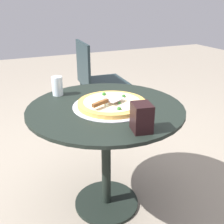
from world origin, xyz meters
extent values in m
plane|color=gray|center=(0.00, 0.00, 0.00)|extent=(10.00, 10.00, 0.00)
cylinder|color=black|center=(0.00, 0.00, 0.68)|extent=(0.87, 0.87, 0.02)
cylinder|color=black|center=(0.00, 0.00, 0.34)|extent=(0.06, 0.06, 0.65)
cylinder|color=black|center=(0.00, 0.00, 0.01)|extent=(0.41, 0.41, 0.02)
cylinder|color=silver|center=(0.02, 0.03, 0.69)|extent=(0.44, 0.44, 0.00)
cylinder|color=gold|center=(0.02, 0.03, 0.70)|extent=(0.38, 0.38, 0.02)
cylinder|color=beige|center=(0.02, 0.03, 0.71)|extent=(0.32, 0.32, 0.00)
sphere|color=#2C6328|center=(-0.02, 0.12, 0.72)|extent=(0.02, 0.02, 0.02)
sphere|color=#276B28|center=(-0.10, 0.03, 0.72)|extent=(0.02, 0.02, 0.02)
sphere|color=#EEF1C6|center=(0.07, -0.02, 0.72)|extent=(0.02, 0.02, 0.02)
sphere|color=#2A7123|center=(-0.01, 0.00, 0.72)|extent=(0.02, 0.02, 0.02)
sphere|color=#F3E3CA|center=(0.02, -0.07, 0.72)|extent=(0.02, 0.02, 0.02)
sphere|color=#37721F|center=(0.00, 0.04, 0.72)|extent=(0.01, 0.01, 0.01)
sphere|color=#307130|center=(0.07, 0.05, 0.72)|extent=(0.02, 0.02, 0.02)
sphere|color=#33742E|center=(0.14, 0.02, 0.72)|extent=(0.02, 0.02, 0.02)
sphere|color=#237029|center=(0.00, -0.03, 0.72)|extent=(0.01, 0.01, 0.01)
cube|color=silver|center=(0.03, 0.03, 0.73)|extent=(0.12, 0.12, 0.00)
cube|color=brown|center=(0.08, -0.06, 0.74)|extent=(0.06, 0.11, 0.02)
cylinder|color=silver|center=(-0.29, -0.20, 0.74)|extent=(0.07, 0.07, 0.12)
cube|color=black|center=(0.34, 0.03, 0.75)|extent=(0.11, 0.10, 0.13)
cube|color=#1F2D31|center=(-1.18, 0.47, 0.44)|extent=(0.47, 0.47, 0.03)
cube|color=#1F2D31|center=(-1.19, 0.26, 0.66)|extent=(0.44, 0.05, 0.40)
cylinder|color=#1F2D31|center=(-1.36, 0.67, 0.21)|extent=(0.02, 0.02, 0.43)
cylinder|color=#1F2D31|center=(-0.98, 0.65, 0.21)|extent=(0.02, 0.02, 0.43)
cylinder|color=#1F2D31|center=(-1.38, 0.29, 0.21)|extent=(0.02, 0.02, 0.43)
cylinder|color=#1F2D31|center=(-1.00, 0.27, 0.21)|extent=(0.02, 0.02, 0.43)
camera|label=1|loc=(1.26, -0.53, 1.24)|focal=42.58mm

